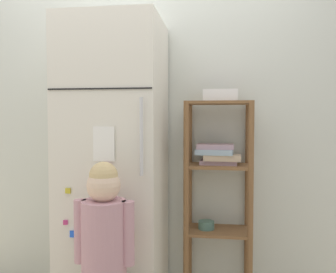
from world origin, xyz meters
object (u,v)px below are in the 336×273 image
object	(u,v)px
refrigerator	(115,165)
fruit_bin	(223,96)
child_standing	(104,237)
pantry_shelf_unit	(218,178)

from	to	relation	value
refrigerator	fruit_bin	distance (m)	0.84
refrigerator	fruit_bin	world-z (taller)	refrigerator
child_standing	pantry_shelf_unit	xyz separation A→B (m)	(0.58, 0.62, 0.22)
child_standing	pantry_shelf_unit	world-z (taller)	pantry_shelf_unit
pantry_shelf_unit	fruit_bin	size ratio (longest dim) A/B	6.02
refrigerator	child_standing	size ratio (longest dim) A/B	1.84
refrigerator	pantry_shelf_unit	bearing A→B (deg)	13.10
fruit_bin	pantry_shelf_unit	bearing A→B (deg)	-157.51
refrigerator	child_standing	world-z (taller)	refrigerator
child_standing	fruit_bin	distance (m)	1.16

